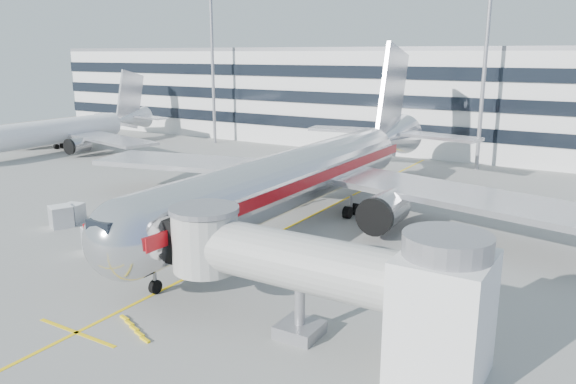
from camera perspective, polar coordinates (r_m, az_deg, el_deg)
The scene contains 15 objects.
ground at distance 42.45m, azimuth -5.71°, elevation -6.42°, with size 180.00×180.00×0.00m, color gray.
lead_in_line at distance 50.35m, azimuth 1.14°, elevation -3.05°, with size 0.25×70.00×0.01m, color yellow.
stop_bar at distance 33.34m, azimuth -20.68°, elevation -13.22°, with size 6.00×0.25×0.01m, color yellow.
main_jet at distance 50.75m, azimuth 2.14°, elevation 2.01°, with size 50.95×48.70×16.06m.
jet_bridge at distance 28.65m, azimuth 4.16°, elevation -8.34°, with size 17.80×4.50×7.00m.
terminal at distance 93.06m, azimuth 16.37°, elevation 9.13°, with size 150.00×24.25×15.60m.
light_mast_west at distance 94.47m, azimuth -7.70°, elevation 13.92°, with size 2.40×1.20×25.45m.
light_mast_centre at distance 75.41m, azimuth 19.46°, elevation 13.30°, with size 2.40×1.20×25.45m.
second_jet at distance 92.68m, azimuth -22.33°, elevation 5.75°, with size 38.21×36.52×12.04m.
belt_loader at distance 48.27m, azimuth -14.23°, elevation -3.39°, with size 5.23×2.97×2.44m.
baggage_tug at distance 49.05m, azimuth -16.10°, elevation -3.08°, with size 2.77×2.05×1.90m.
cargo_container_left at distance 53.53m, azimuth -20.99°, elevation -2.02°, with size 1.94×1.94×1.70m.
cargo_container_right at distance 52.55m, azimuth -22.06°, elevation -2.31°, with size 2.31×2.31×1.87m.
cargo_container_front at distance 45.30m, azimuth -18.94°, elevation -4.56°, with size 2.29×2.29×1.85m.
ramp_worker at distance 46.72m, azimuth -14.69°, elevation -3.85°, with size 0.59×0.39×1.63m, color #85E317.
Camera 1 is at (24.15, -31.66, 14.72)m, focal length 35.00 mm.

